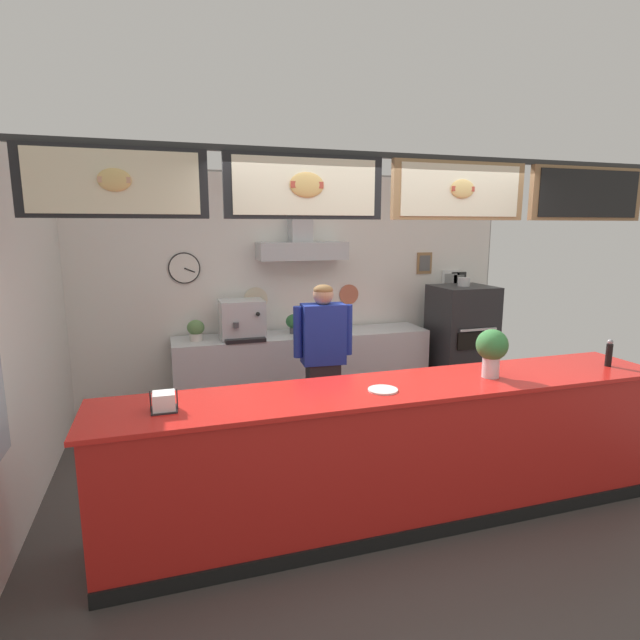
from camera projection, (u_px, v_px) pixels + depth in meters
ground_plane at (379, 494)px, 3.98m from camera, size 6.25×6.25×0.00m
back_wall_assembly at (303, 283)px, 5.83m from camera, size 5.20×2.53×2.70m
service_counter at (398, 452)px, 3.60m from camera, size 4.17×0.70×1.00m
back_prep_counter at (304, 372)px, 5.77m from camera, size 2.91×0.58×0.90m
pizza_oven at (461, 344)px, 6.05m from camera, size 0.68×0.66×1.50m
shop_worker at (323, 364)px, 4.59m from camera, size 0.55×0.25×1.59m
espresso_machine at (242, 320)px, 5.42m from camera, size 0.47×0.47×0.42m
potted_thyme at (196, 330)px, 5.31m from camera, size 0.18×0.18×0.22m
potted_basil at (294, 322)px, 5.67m from camera, size 0.18×0.18×0.22m
potted_sage at (339, 323)px, 5.78m from camera, size 0.13×0.13×0.17m
basil_vase at (492, 350)px, 3.66m from camera, size 0.23×0.23×0.36m
napkin_holder at (164, 402)px, 3.01m from camera, size 0.16×0.15×0.13m
condiment_plate at (383, 390)px, 3.38m from camera, size 0.20×0.20×0.01m
pepper_grinder at (609, 353)px, 3.96m from camera, size 0.05×0.05×0.22m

